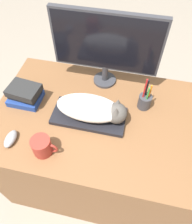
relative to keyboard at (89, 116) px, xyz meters
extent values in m
plane|color=gray|center=(0.08, -0.38, -0.79)|extent=(12.00, 12.00, 0.00)
cube|color=brown|center=(0.08, 0.01, -0.40)|extent=(1.24, 0.78, 0.78)
cube|color=black|center=(0.00, 0.00, 0.00)|extent=(0.40, 0.19, 0.02)
ellipsoid|color=white|center=(0.00, 0.00, 0.07)|extent=(0.35, 0.16, 0.12)
sphere|color=#4C4742|center=(0.15, 0.00, 0.07)|extent=(0.11, 0.11, 0.11)
cone|color=#4C4742|center=(0.15, -0.03, 0.12)|extent=(0.04, 0.04, 0.04)
cone|color=#4C4742|center=(0.15, 0.03, 0.12)|extent=(0.04, 0.04, 0.04)
cylinder|color=#333338|center=(0.03, 0.30, 0.00)|extent=(0.14, 0.14, 0.02)
cylinder|color=#333338|center=(0.03, 0.30, 0.06)|extent=(0.04, 0.04, 0.11)
cube|color=#333338|center=(0.03, 0.30, 0.27)|extent=(0.60, 0.03, 0.34)
cube|color=black|center=(0.03, 0.29, 0.27)|extent=(0.57, 0.01, 0.32)
ellipsoid|color=gray|center=(-0.35, -0.23, 0.01)|extent=(0.05, 0.10, 0.04)
cylinder|color=#9E2D23|center=(-0.17, -0.25, 0.04)|extent=(0.09, 0.09, 0.10)
torus|color=#9E2D23|center=(-0.12, -0.25, 0.04)|extent=(0.07, 0.01, 0.07)
cylinder|color=#38383D|center=(0.29, 0.14, 0.03)|extent=(0.07, 0.07, 0.09)
cylinder|color=orange|center=(0.30, 0.15, 0.09)|extent=(0.01, 0.01, 0.13)
cylinder|color=black|center=(0.28, 0.16, 0.10)|extent=(0.01, 0.01, 0.16)
cylinder|color=#B21E1E|center=(0.27, 0.14, 0.11)|extent=(0.01, 0.01, 0.18)
cylinder|color=#338C38|center=(0.29, 0.13, 0.09)|extent=(0.01, 0.01, 0.13)
cube|color=navy|center=(-0.39, 0.04, 0.01)|extent=(0.18, 0.15, 0.04)
cube|color=black|center=(-0.39, 0.05, 0.04)|extent=(0.17, 0.12, 0.03)
cube|color=black|center=(-0.38, 0.04, 0.08)|extent=(0.19, 0.15, 0.04)
camera|label=1|loc=(0.19, -0.68, 0.97)|focal=35.00mm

